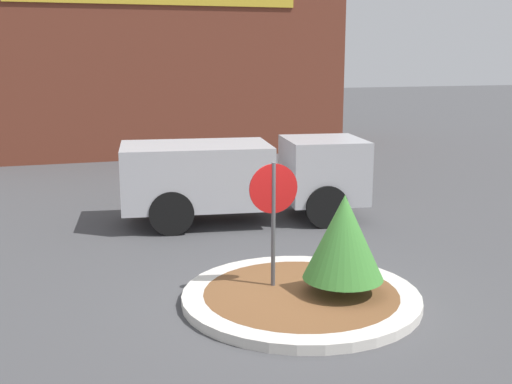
# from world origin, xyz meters

# --- Properties ---
(ground_plane) EXTENTS (120.00, 120.00, 0.00)m
(ground_plane) POSITION_xyz_m (0.00, 0.00, 0.00)
(ground_plane) COLOR #474749
(traffic_island) EXTENTS (3.81, 3.81, 0.16)m
(traffic_island) POSITION_xyz_m (0.00, 0.00, 0.08)
(traffic_island) COLOR beige
(traffic_island) RESTS_ON ground_plane
(stop_sign) EXTENTS (0.81, 0.07, 2.21)m
(stop_sign) POSITION_xyz_m (-0.32, 0.44, 1.54)
(stop_sign) COLOR #4C4C51
(stop_sign) RESTS_ON ground_plane
(island_shrub) EXTENTS (1.28, 1.28, 1.60)m
(island_shrub) POSITION_xyz_m (0.63, -0.21, 1.08)
(island_shrub) COLOR brown
(island_shrub) RESTS_ON traffic_island
(utility_truck) EXTENTS (5.84, 2.68, 1.92)m
(utility_truck) POSITION_xyz_m (0.48, 5.16, 1.13)
(utility_truck) COLOR #B2B2B7
(utility_truck) RESTS_ON ground_plane
(storefront_building) EXTENTS (14.88, 6.07, 6.86)m
(storefront_building) POSITION_xyz_m (0.06, 17.81, 3.43)
(storefront_building) COLOR brown
(storefront_building) RESTS_ON ground_plane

